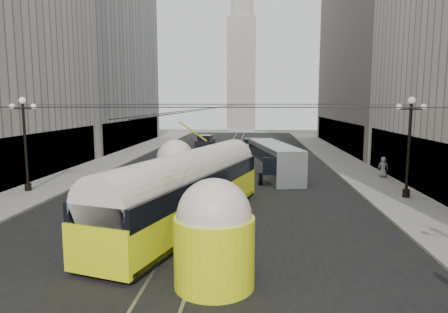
# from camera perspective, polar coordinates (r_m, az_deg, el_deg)

# --- Properties ---
(road) EXTENTS (20.00, 85.00, 0.02)m
(road) POSITION_cam_1_polar(r_m,az_deg,el_deg) (40.83, 0.27, -0.98)
(road) COLOR black
(road) RESTS_ON ground
(sidewalk_left) EXTENTS (4.00, 72.00, 0.15)m
(sidewalk_left) POSITION_cam_1_polar(r_m,az_deg,el_deg) (46.63, -14.29, -0.04)
(sidewalk_left) COLOR gray
(sidewalk_left) RESTS_ON ground
(sidewalk_right) EXTENTS (4.00, 72.00, 0.15)m
(sidewalk_right) POSITION_cam_1_polar(r_m,az_deg,el_deg) (45.11, 15.99, -0.35)
(sidewalk_right) COLOR gray
(sidewalk_right) RESTS_ON ground
(rail_left) EXTENTS (0.12, 85.00, 0.04)m
(rail_left) POSITION_cam_1_polar(r_m,az_deg,el_deg) (40.89, -0.78, -0.96)
(rail_left) COLOR gray
(rail_left) RESTS_ON ground
(rail_right) EXTENTS (0.12, 85.00, 0.04)m
(rail_right) POSITION_cam_1_polar(r_m,az_deg,el_deg) (40.79, 1.32, -0.99)
(rail_right) COLOR gray
(rail_right) RESTS_ON ground
(building_left_far) EXTENTS (12.60, 28.60, 28.60)m
(building_left_far) POSITION_cam_1_polar(r_m,az_deg,el_deg) (60.83, -18.41, 15.00)
(building_left_far) COLOR #999999
(building_left_far) RESTS_ON ground
(building_right_far) EXTENTS (12.60, 32.60, 32.60)m
(building_right_far) POSITION_cam_1_polar(r_m,az_deg,el_deg) (59.22, 22.11, 17.01)
(building_right_far) COLOR #514C47
(building_right_far) RESTS_ON ground
(distant_tower) EXTENTS (6.00, 6.00, 31.36)m
(distant_tower) POSITION_cam_1_polar(r_m,az_deg,el_deg) (88.26, 2.55, 13.39)
(distant_tower) COLOR #B2AFA8
(distant_tower) RESTS_ON ground
(lamppost_left_mid) EXTENTS (1.86, 0.44, 6.37)m
(lamppost_left_mid) POSITION_cam_1_polar(r_m,az_deg,el_deg) (30.16, -26.56, 2.32)
(lamppost_left_mid) COLOR black
(lamppost_left_mid) RESTS_ON sidewalk_left
(lamppost_right_mid) EXTENTS (1.86, 0.44, 6.37)m
(lamppost_right_mid) POSITION_cam_1_polar(r_m,az_deg,el_deg) (27.64, 24.94, 2.00)
(lamppost_right_mid) COLOR black
(lamppost_right_mid) RESTS_ON sidewalk_right
(catenary) EXTENTS (25.00, 72.00, 0.23)m
(catenary) POSITION_cam_1_polar(r_m,az_deg,el_deg) (39.36, 0.34, 7.30)
(catenary) COLOR black
(catenary) RESTS_ON ground
(streetcar) EXTENTS (6.75, 16.44, 3.74)m
(streetcar) POSITION_cam_1_polar(r_m,az_deg,el_deg) (20.31, -5.16, -4.60)
(streetcar) COLOR #F3FF16
(streetcar) RESTS_ON ground
(city_bus) EXTENTS (4.35, 11.10, 2.74)m
(city_bus) POSITION_cam_1_polar(r_m,az_deg,el_deg) (33.67, 7.09, -0.30)
(city_bus) COLOR #999C9E
(city_bus) RESTS_ON ground
(sedan_white_far) EXTENTS (2.24, 4.83, 1.49)m
(sedan_white_far) POSITION_cam_1_polar(r_m,az_deg,el_deg) (52.72, 3.93, 1.70)
(sedan_white_far) COLOR silver
(sedan_white_far) RESTS_ON ground
(sedan_dark_far) EXTENTS (2.40, 5.13, 1.58)m
(sedan_dark_far) POSITION_cam_1_polar(r_m,az_deg,el_deg) (57.16, -2.69, 2.21)
(sedan_dark_far) COLOR black
(sedan_dark_far) RESTS_ON ground
(pedestrian_sidewalk_right) EXTENTS (0.88, 0.62, 1.65)m
(pedestrian_sidewalk_right) POSITION_cam_1_polar(r_m,az_deg,el_deg) (34.81, 21.79, -1.40)
(pedestrian_sidewalk_right) COLOR gray
(pedestrian_sidewalk_right) RESTS_ON sidewalk_right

